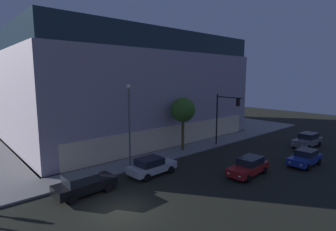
% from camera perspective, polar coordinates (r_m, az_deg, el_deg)
% --- Properties ---
extents(ground_plane, '(120.00, 120.00, 0.00)m').
position_cam_1_polar(ground_plane, '(18.64, -10.26, -19.70)').
color(ground_plane, black).
extents(sidewalk_corner, '(80.00, 60.00, 0.15)m').
position_cam_1_polar(sidewalk_corner, '(51.29, -31.35, -2.58)').
color(sidewalk_corner, gray).
rests_on(sidewalk_corner, ground).
extents(modern_building, '(31.30, 28.98, 14.44)m').
position_cam_1_polar(modern_building, '(43.33, -11.60, 6.11)').
color(modern_building, '#4C4C51').
rests_on(modern_building, ground).
extents(traffic_light_far_corner, '(0.44, 3.82, 6.46)m').
position_cam_1_polar(traffic_light_far_corner, '(33.09, 12.08, 0.79)').
color(traffic_light_far_corner, black).
rests_on(traffic_light_far_corner, sidewalk_corner).
extents(street_lamp_sidewalk, '(0.44, 0.44, 7.93)m').
position_cam_1_polar(street_lamp_sidewalk, '(24.79, -8.43, -0.07)').
color(street_lamp_sidewalk, '#5B5B5B').
rests_on(street_lamp_sidewalk, sidewalk_corner).
extents(sidewalk_tree, '(2.85, 2.85, 6.22)m').
position_cam_1_polar(sidewalk_tree, '(30.63, 3.26, 1.16)').
color(sidewalk_tree, '#4A421E').
rests_on(sidewalk_tree, sidewalk_corner).
extents(car_black, '(4.61, 2.27, 1.63)m').
position_cam_1_polar(car_black, '(21.22, -17.79, -13.90)').
color(car_black, black).
rests_on(car_black, ground).
extents(car_silver, '(4.55, 2.32, 1.58)m').
position_cam_1_polar(car_silver, '(24.08, -3.59, -10.84)').
color(car_silver, '#B7BABF').
rests_on(car_silver, ground).
extents(car_red, '(4.70, 2.14, 1.59)m').
position_cam_1_polar(car_red, '(25.01, 17.13, -10.48)').
color(car_red, maroon).
rests_on(car_red, ground).
extents(car_blue, '(4.24, 2.04, 1.56)m').
position_cam_1_polar(car_blue, '(29.75, 27.62, -8.09)').
color(car_blue, navy).
rests_on(car_blue, ground).
extents(car_grey, '(4.81, 2.22, 1.75)m').
position_cam_1_polar(car_grey, '(37.46, 28.01, -4.73)').
color(car_grey, slate).
rests_on(car_grey, ground).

